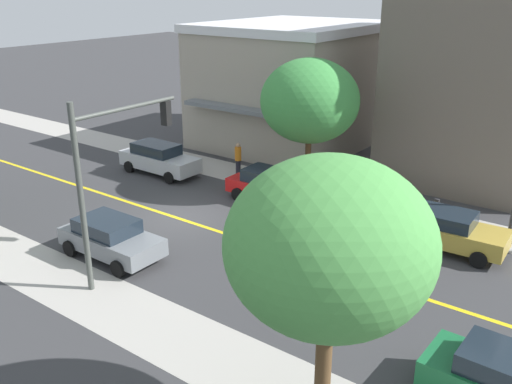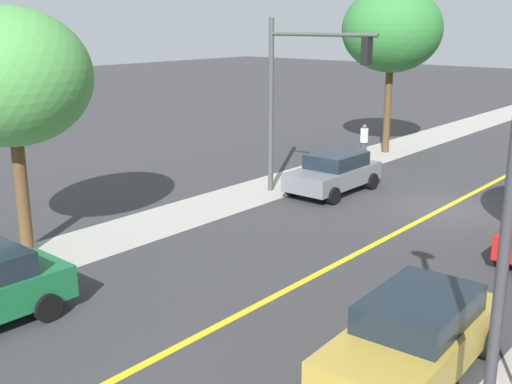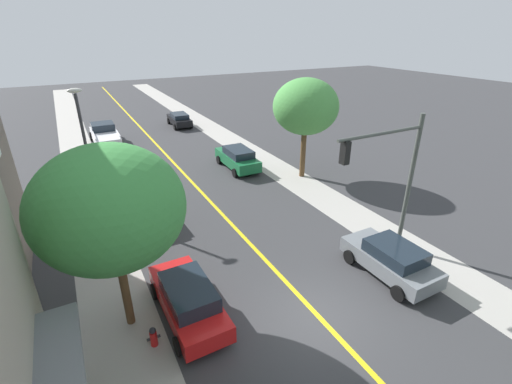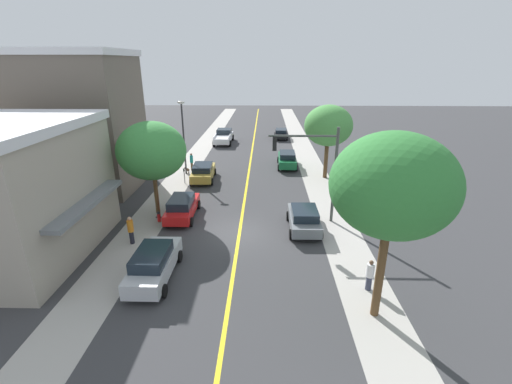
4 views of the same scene
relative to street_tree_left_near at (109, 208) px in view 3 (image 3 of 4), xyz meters
name	(u,v)px [view 3 (image 3 of 4)]	position (x,y,z in m)	size (l,w,h in m)	color
ground_plane	(318,316)	(6.15, -2.97, -4.64)	(140.00, 140.00, 0.00)	#38383A
sidewalk_right	(435,266)	(12.66, -2.97, -4.63)	(2.63, 126.00, 0.01)	#ADA8A0
road_centerline_stripe	(318,316)	(6.15, -2.97, -4.64)	(0.20, 126.00, 0.00)	yellow
street_tree_left_near	(109,208)	(0.00, 0.00, 0.00)	(4.70, 4.70, 6.64)	brown
street_tree_left_far	(306,107)	(13.48, 8.67, 0.28)	(4.36, 4.36, 6.79)	brown
fire_hydrant	(153,337)	(0.49, -1.45, -4.27)	(0.44, 0.24, 0.75)	red
parking_meter	(114,218)	(0.49, 6.66, -3.73)	(0.12, 0.18, 1.38)	#4C4C51
traffic_light_mast	(392,170)	(11.06, -1.06, -0.39)	(4.51, 0.32, 6.49)	#474C47
street_lamp	(85,141)	(0.00, 9.56, -0.38)	(0.70, 0.36, 6.97)	#38383D
red_sedan_left_curb	(188,299)	(1.97, -0.72, -3.83)	(1.99, 4.57, 1.55)	red
grey_sedan_right_curb	(391,259)	(10.34, -2.40, -3.85)	(2.08, 4.19, 1.52)	slate
black_sedan_right_curb	(179,119)	(10.04, 26.59, -3.90)	(2.08, 4.45, 1.39)	black
gold_sedan_left_curb	(141,206)	(2.04, 7.58, -3.83)	(2.23, 4.67, 1.55)	#B29338
green_sedan_right_curb	(238,158)	(10.08, 12.18, -3.80)	(2.05, 4.70, 1.61)	#196638
white_pickup_truck	(105,134)	(2.16, 23.48, -3.76)	(2.39, 5.71, 1.75)	silver
pedestrian_teal_shirt	(101,189)	(0.36, 10.68, -3.69)	(0.31, 0.31, 1.76)	brown
small_dog	(100,205)	(0.09, 9.62, -4.25)	(0.68, 0.69, 0.59)	#4C3828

